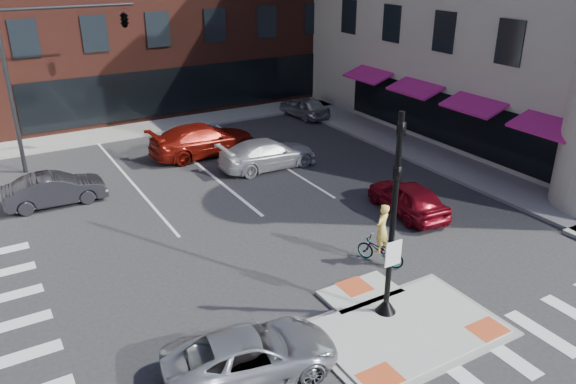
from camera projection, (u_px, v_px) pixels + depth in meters
ground at (394, 322)px, 16.07m from camera, size 120.00×120.00×0.00m
refuge_island at (400, 325)px, 15.85m from camera, size 5.40×4.65×0.13m
sidewalk_e at (429, 154)px, 28.97m from camera, size 3.00×24.00×0.15m
sidewalk_n at (199, 119)px, 34.82m from camera, size 26.00×3.00×0.15m
building_far_left at (7, 4)px, 53.31m from camera, size 10.00×12.00×10.00m
signal_pole at (391, 244)px, 15.45m from camera, size 0.60×0.60×5.98m
mast_arm_signal at (94, 33)px, 26.21m from camera, size 6.10×2.24×8.00m
silver_suv at (251, 354)px, 13.86m from camera, size 4.66×2.73×1.22m
red_sedan at (408, 198)px, 22.41m from camera, size 2.00×4.13×1.36m
white_pickup at (268, 154)px, 27.11m from camera, size 4.89×2.04×1.41m
bg_car_dark at (55, 189)px, 23.21m from camera, size 4.07×1.54×1.33m
bg_car_silver at (304, 107)px, 35.36m from camera, size 1.90×3.96×1.31m
bg_car_red at (203, 140)px, 28.78m from camera, size 5.67×2.55×1.61m
cyclist at (381, 244)px, 18.80m from camera, size 1.24×1.81×2.17m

